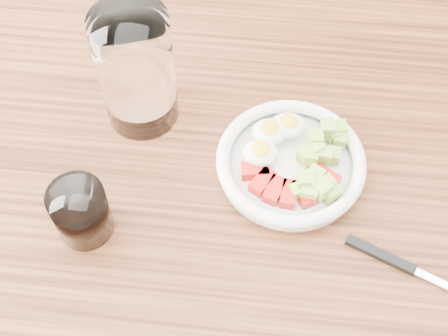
{
  "coord_description": "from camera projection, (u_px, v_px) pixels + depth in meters",
  "views": [
    {
      "loc": [
        0.03,
        -0.38,
        1.44
      ],
      "look_at": [
        -0.01,
        0.01,
        0.8
      ],
      "focal_mm": 50.0,
      "sensor_mm": 36.0,
      "label": 1
    }
  ],
  "objects": [
    {
      "name": "coffee_glass",
      "position": [
        81.0,
        212.0,
        0.71
      ],
      "size": [
        0.07,
        0.07,
        0.07
      ],
      "color": "white",
      "rests_on": "dining_table"
    },
    {
      "name": "dining_table",
      "position": [
        230.0,
        225.0,
        0.85
      ],
      "size": [
        1.5,
        0.9,
        0.77
      ],
      "color": "brown",
      "rests_on": "ground"
    },
    {
      "name": "water_glass",
      "position": [
        136.0,
        70.0,
        0.76
      ],
      "size": [
        0.09,
        0.09,
        0.17
      ],
      "primitive_type": "cylinder",
      "color": "white",
      "rests_on": "dining_table"
    },
    {
      "name": "bowl",
      "position": [
        291.0,
        161.0,
        0.77
      ],
      "size": [
        0.19,
        0.19,
        0.05
      ],
      "color": "white",
      "rests_on": "dining_table"
    },
    {
      "name": "fork",
      "position": [
        400.0,
        264.0,
        0.71
      ],
      "size": [
        0.17,
        0.08,
        0.01
      ],
      "color": "black",
      "rests_on": "dining_table"
    }
  ]
}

